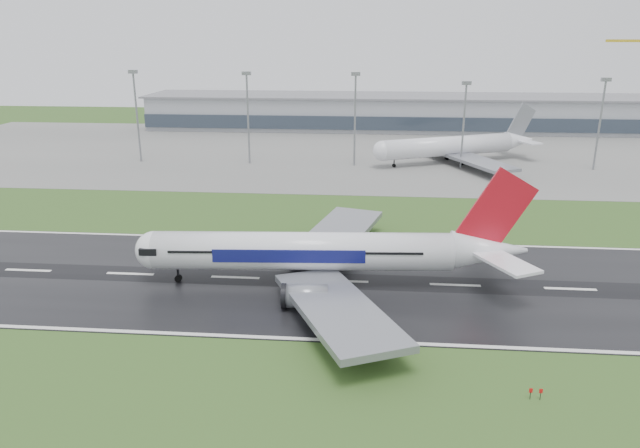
{
  "coord_description": "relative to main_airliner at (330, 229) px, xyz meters",
  "views": [
    {
      "loc": [
        -15.8,
        -98.19,
        42.68
      ],
      "look_at": [
        -25.33,
        12.0,
        7.0
      ],
      "focal_mm": 32.94,
      "sensor_mm": 36.0,
      "label": 1
    }
  ],
  "objects": [
    {
      "name": "main_airliner",
      "position": [
        0.0,
        0.0,
        0.0
      ],
      "size": [
        73.47,
        70.4,
        20.46
      ],
      "primitive_type": null,
      "rotation": [
        0.0,
        0.0,
        0.07
      ],
      "color": "white",
      "rests_on": "runway"
    },
    {
      "name": "terminal",
      "position": [
        22.39,
        185.91,
        -2.83
      ],
      "size": [
        240.0,
        36.0,
        15.0
      ],
      "primitive_type": "cube",
      "color": "#8F939A",
      "rests_on": "ground"
    },
    {
      "name": "apron",
      "position": [
        22.39,
        125.91,
        -10.29
      ],
      "size": [
        400.0,
        130.0,
        0.08
      ],
      "primitive_type": "cube",
      "color": "slate",
      "rests_on": "ground"
    },
    {
      "name": "floodmast_2",
      "position": [
        1.22,
        100.91,
        4.64
      ],
      "size": [
        0.64,
        0.64,
        29.95
      ],
      "primitive_type": "cylinder",
      "color": "gray",
      "rests_on": "ground"
    },
    {
      "name": "runway",
      "position": [
        22.39,
        0.91,
        -10.28
      ],
      "size": [
        400.0,
        45.0,
        0.1
      ],
      "primitive_type": "cube",
      "color": "black",
      "rests_on": "ground"
    },
    {
      "name": "floodmast_4",
      "position": [
        80.65,
        100.91,
        3.99
      ],
      "size": [
        0.64,
        0.64,
        28.64
      ],
      "primitive_type": "cylinder",
      "color": "gray",
      "rests_on": "ground"
    },
    {
      "name": "floodmast_0",
      "position": [
        -74.12,
        100.91,
        4.81
      ],
      "size": [
        0.64,
        0.64,
        30.27
      ],
      "primitive_type": "cylinder",
      "color": "gray",
      "rests_on": "ground"
    },
    {
      "name": "floodmast_1",
      "position": [
        -35.16,
        100.91,
        4.64
      ],
      "size": [
        0.64,
        0.64,
        29.95
      ],
      "primitive_type": "cylinder",
      "color": "gray",
      "rests_on": "ground"
    },
    {
      "name": "parked_airliner",
      "position": [
        35.52,
        108.47,
        -0.78
      ],
      "size": [
        83.83,
        81.64,
        18.95
      ],
      "primitive_type": null,
      "rotation": [
        0.0,
        0.0,
        0.43
      ],
      "color": "silver",
      "rests_on": "apron"
    },
    {
      "name": "floodmast_3",
      "position": [
        37.19,
        100.91,
        3.31
      ],
      "size": [
        0.64,
        0.64,
        27.28
      ],
      "primitive_type": "cylinder",
      "color": "gray",
      "rests_on": "ground"
    },
    {
      "name": "ground",
      "position": [
        22.39,
        0.91,
        -10.33
      ],
      "size": [
        520.0,
        520.0,
        0.0
      ],
      "primitive_type": "plane",
      "color": "#2C4D1C",
      "rests_on": "ground"
    }
  ]
}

